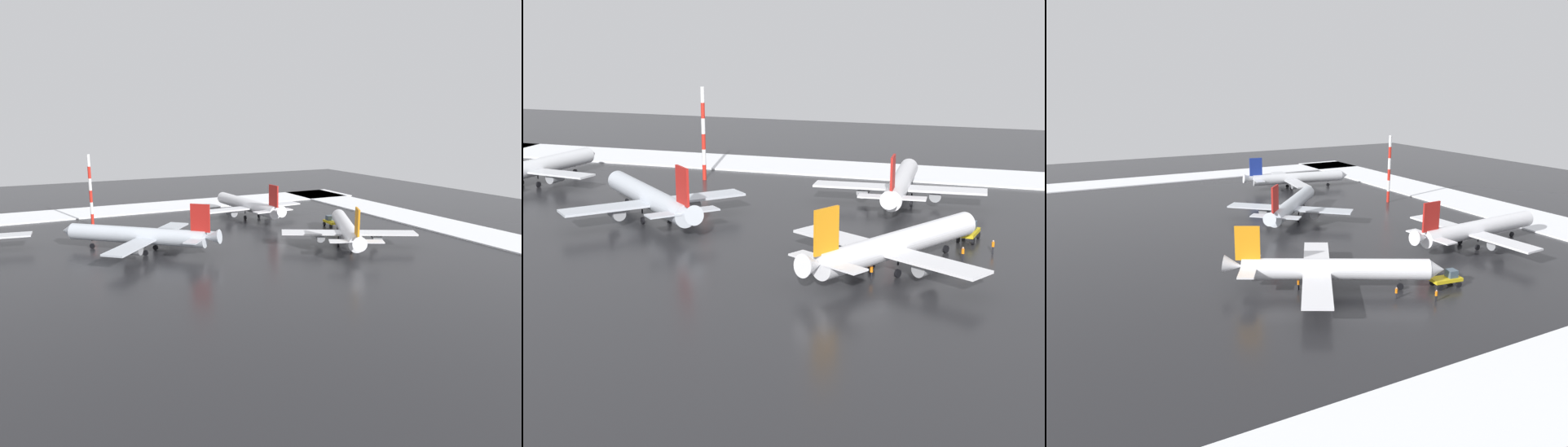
% 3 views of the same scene
% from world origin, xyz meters
% --- Properties ---
extents(ground_plane, '(240.00, 240.00, 0.00)m').
position_xyz_m(ground_plane, '(0.00, 0.00, 0.00)').
color(ground_plane, '#232326').
extents(snow_bank_far, '(152.00, 16.00, 0.28)m').
position_xyz_m(snow_bank_far, '(0.00, -50.00, 0.14)').
color(snow_bank_far, white).
rests_on(snow_bank_far, ground_plane).
extents(snow_bank_right, '(14.00, 116.00, 0.28)m').
position_xyz_m(snow_bank_right, '(67.00, 0.00, 0.14)').
color(snow_bank_right, white).
rests_on(snow_bank_right, ground_plane).
extents(airplane_parked_portside, '(25.20, 29.52, 9.56)m').
position_xyz_m(airplane_parked_portside, '(-35.67, 9.92, 3.16)').
color(airplane_parked_portside, white).
rests_on(airplane_parked_portside, ground_plane).
extents(airplane_parked_starboard, '(26.95, 25.43, 9.90)m').
position_xyz_m(airplane_parked_starboard, '(3.07, -3.10, 3.27)').
color(airplane_parked_starboard, silver).
rests_on(airplane_parked_starboard, ground_plane).
extents(airplane_distant_tail, '(26.46, 31.75, 9.44)m').
position_xyz_m(airplane_distant_tail, '(34.10, -19.62, 3.12)').
color(airplane_distant_tail, silver).
rests_on(airplane_distant_tail, ground_plane).
extents(airplane_far_rear, '(27.26, 32.84, 9.75)m').
position_xyz_m(airplane_far_rear, '(-30.13, -24.86, 3.22)').
color(airplane_far_rear, white).
rests_on(airplane_far_rear, ground_plane).
extents(pushback_tug, '(2.81, 4.84, 2.50)m').
position_xyz_m(pushback_tug, '(-42.77, -6.06, 1.28)').
color(pushback_tug, gold).
rests_on(pushback_tug, ground_plane).
extents(ground_crew_mid_apron, '(0.36, 0.36, 1.71)m').
position_xyz_m(ground_crew_mid_apron, '(-46.25, -0.83, 0.97)').
color(ground_crew_mid_apron, black).
rests_on(ground_crew_mid_apron, ground_plane).
extents(ground_crew_by_nose_gear, '(0.36, 0.36, 1.71)m').
position_xyz_m(ground_crew_by_nose_gear, '(-33.72, 14.08, 0.97)').
color(ground_crew_by_nose_gear, black).
rests_on(ground_crew_by_nose_gear, ground_plane).
extents(ground_crew_beside_wing, '(0.36, 0.36, 1.71)m').
position_xyz_m(ground_crew_beside_wing, '(-42.92, 3.44, 0.97)').
color(ground_crew_beside_wing, black).
rests_on(ground_crew_beside_wing, ground_plane).
extents(antenna_mast, '(0.70, 0.70, 16.92)m').
position_xyz_m(antenna_mast, '(7.32, -32.58, 8.46)').
color(antenna_mast, red).
rests_on(antenna_mast, ground_plane).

